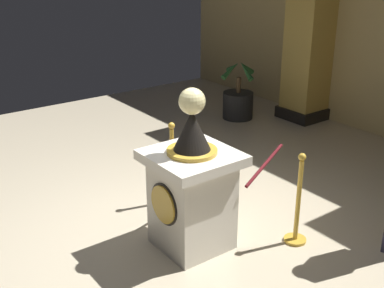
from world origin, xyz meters
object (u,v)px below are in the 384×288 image
at_px(stanchion_near, 297,212).
at_px(stanchion_far, 172,175).
at_px(pedestal_clock, 192,189).
at_px(potted_palm_left, 238,102).

bearing_deg(stanchion_near, stanchion_far, -160.45).
bearing_deg(pedestal_clock, potted_palm_left, 132.04).
bearing_deg(pedestal_clock, stanchion_far, 157.11).
distance_m(stanchion_near, stanchion_far, 1.61).
bearing_deg(potted_palm_left, pedestal_clock, -47.96).
bearing_deg(pedestal_clock, stanchion_near, 56.81).
distance_m(pedestal_clock, stanchion_near, 1.15).
bearing_deg(stanchion_far, stanchion_near, 19.55).
height_order(pedestal_clock, potted_palm_left, pedestal_clock).
bearing_deg(stanchion_far, pedestal_clock, -22.89).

